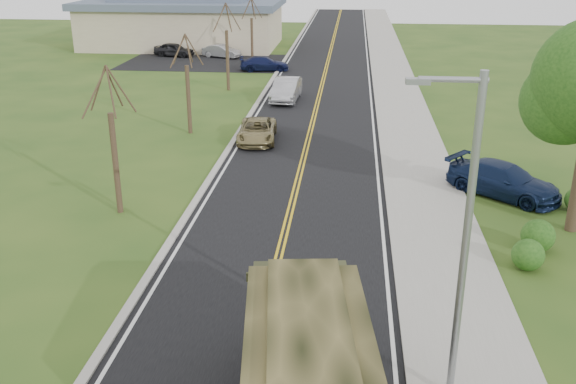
# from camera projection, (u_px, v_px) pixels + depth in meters

# --- Properties ---
(ground) EXTENTS (160.00, 160.00, 0.00)m
(ground) POSITION_uv_depth(u_px,v_px,m) (250.00, 372.00, 16.62)
(ground) COLOR #2A4918
(ground) RESTS_ON ground
(road) EXTENTS (8.00, 120.00, 0.01)m
(road) POSITION_uv_depth(u_px,v_px,m) (324.00, 77.00, 53.74)
(road) COLOR black
(road) RESTS_ON ground
(curb_right) EXTENTS (0.30, 120.00, 0.12)m
(curb_right) POSITION_uv_depth(u_px,v_px,m) (374.00, 77.00, 53.33)
(curb_right) COLOR #9E998E
(curb_right) RESTS_ON ground
(sidewalk_right) EXTENTS (3.20, 120.00, 0.10)m
(sidewalk_right) POSITION_uv_depth(u_px,v_px,m) (395.00, 77.00, 53.17)
(sidewalk_right) COLOR #9E998E
(sidewalk_right) RESTS_ON ground
(curb_left) EXTENTS (0.30, 120.00, 0.10)m
(curb_left) POSITION_uv_depth(u_px,v_px,m) (275.00, 75.00, 54.11)
(curb_left) COLOR #9E998E
(curb_left) RESTS_ON ground
(street_light) EXTENTS (1.65, 0.22, 8.00)m
(street_light) POSITION_uv_depth(u_px,v_px,m) (462.00, 232.00, 14.10)
(street_light) COLOR gray
(street_light) RESTS_ON ground
(bare_tree_a) EXTENTS (1.93, 2.26, 6.08)m
(bare_tree_a) POSITION_uv_depth(u_px,v_px,m) (114.00, 151.00, 25.61)
(bare_tree_a) COLOR #38281C
(bare_tree_a) RESTS_ON ground
(bare_tree_b) EXTENTS (1.83, 2.14, 5.73)m
(bare_tree_b) POSITION_uv_depth(u_px,v_px,m) (188.00, 91.00, 36.80)
(bare_tree_b) COLOR #38281C
(bare_tree_b) RESTS_ON ground
(bare_tree_c) EXTENTS (2.04, 2.39, 6.42)m
(bare_tree_c) POSITION_uv_depth(u_px,v_px,m) (227.00, 53.00, 47.83)
(bare_tree_c) COLOR #38281C
(bare_tree_c) RESTS_ON ground
(bare_tree_d) EXTENTS (1.88, 2.20, 5.91)m
(bare_tree_d) POSITION_uv_depth(u_px,v_px,m) (252.00, 35.00, 59.04)
(bare_tree_d) COLOR #38281C
(bare_tree_d) RESTS_ON ground
(commercial_building) EXTENTS (25.50, 21.50, 5.65)m
(commercial_building) POSITION_uv_depth(u_px,v_px,m) (184.00, 21.00, 69.09)
(commercial_building) COLOR tan
(commercial_building) RESTS_ON ground
(military_truck) EXTENTS (3.31, 7.34, 3.54)m
(military_truck) POSITION_uv_depth(u_px,v_px,m) (306.00, 367.00, 13.50)
(military_truck) COLOR black
(military_truck) RESTS_ON ground
(suv_champagne) EXTENTS (2.35, 4.55, 1.23)m
(suv_champagne) POSITION_uv_depth(u_px,v_px,m) (257.00, 131.00, 35.89)
(suv_champagne) COLOR olive
(suv_champagne) RESTS_ON ground
(sedan_silver) EXTENTS (1.92, 4.88, 1.58)m
(sedan_silver) POSITION_uv_depth(u_px,v_px,m) (286.00, 90.00, 45.23)
(sedan_silver) COLOR #ABAAAF
(sedan_silver) RESTS_ON ground
(pickup_navy) EXTENTS (5.19, 4.77, 1.46)m
(pickup_navy) POSITION_uv_depth(u_px,v_px,m) (504.00, 180.00, 27.98)
(pickup_navy) COLOR #101D3B
(pickup_navy) RESTS_ON ground
(lot_car_dark) EXTENTS (4.20, 2.34, 1.35)m
(lot_car_dark) POSITION_uv_depth(u_px,v_px,m) (174.00, 50.00, 63.18)
(lot_car_dark) COLOR black
(lot_car_dark) RESTS_ON ground
(lot_car_silver) EXTENTS (4.05, 2.62, 1.26)m
(lot_car_silver) POSITION_uv_depth(u_px,v_px,m) (222.00, 51.00, 62.55)
(lot_car_silver) COLOR #A0A0A5
(lot_car_silver) RESTS_ON ground
(lot_car_navy) EXTENTS (4.49, 2.36, 1.24)m
(lot_car_navy) POSITION_uv_depth(u_px,v_px,m) (264.00, 64.00, 56.04)
(lot_car_navy) COLOR #10163D
(lot_car_navy) RESTS_ON ground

